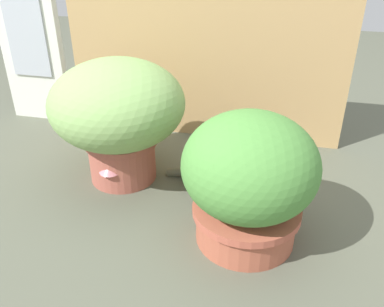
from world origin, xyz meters
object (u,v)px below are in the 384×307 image
(grass_planter, at_px, (118,111))
(mushroom_ornament_pink, at_px, (110,170))
(leafy_planter, at_px, (249,178))
(cat, at_px, (224,158))

(grass_planter, bearing_deg, mushroom_ornament_pink, -93.12)
(grass_planter, xyz_separation_m, leafy_planter, (0.50, -0.25, -0.06))
(grass_planter, distance_m, cat, 0.41)
(grass_planter, height_order, mushroom_ornament_pink, grass_planter)
(leafy_planter, xyz_separation_m, cat, (-0.11, 0.27, -0.10))
(cat, relative_size, mushroom_ornament_pink, 3.11)
(grass_planter, xyz_separation_m, mushroom_ornament_pink, (-0.01, -0.10, -0.18))
(leafy_planter, bearing_deg, mushroom_ornament_pink, 164.05)
(leafy_planter, distance_m, mushroom_ornament_pink, 0.54)
(grass_planter, height_order, cat, grass_planter)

